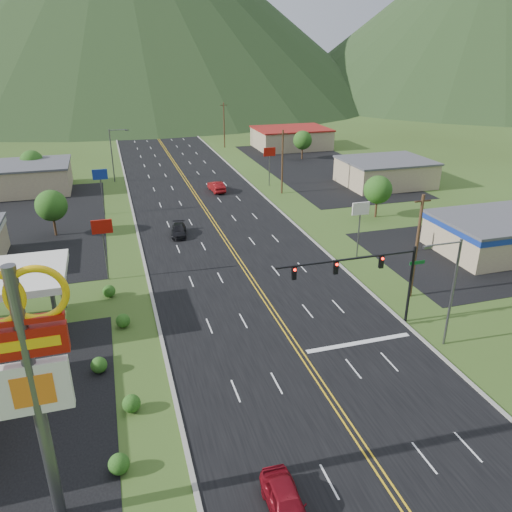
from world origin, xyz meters
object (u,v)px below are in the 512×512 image
object	(u,v)px
streetlight_east	(450,286)
streetlight_west	(113,152)
traffic_signal	(369,271)
gas_canopy	(1,279)
car_red_far	(216,187)
pylon_sign	(29,363)
car_dark_mid	(179,231)
car_red_near	(286,503)

from	to	relation	value
streetlight_east	streetlight_west	distance (m)	64.21
traffic_signal	gas_canopy	bearing A→B (deg)	164.30
car_red_far	traffic_signal	bearing A→B (deg)	89.13
streetlight_west	gas_canopy	bearing A→B (deg)	-102.13
pylon_sign	car_dark_mid	size ratio (longest dim) A/B	3.16
gas_canopy	car_red_near	distance (m)	28.51
traffic_signal	car_red_near	world-z (taller)	traffic_signal
pylon_sign	streetlight_west	world-z (taller)	pylon_sign
car_red_far	pylon_sign	bearing A→B (deg)	65.56
traffic_signal	streetlight_west	bearing A→B (deg)	107.97
pylon_sign	car_dark_mid	xyz separation A→B (m)	(11.79, 38.47, -8.66)
car_red_near	traffic_signal	bearing A→B (deg)	51.47
gas_canopy	streetlight_east	bearing A→B (deg)	-19.88
pylon_sign	gas_canopy	world-z (taller)	pylon_sign
pylon_sign	car_red_near	world-z (taller)	pylon_sign
streetlight_east	gas_canopy	distance (m)	35.28
pylon_sign	streetlight_east	world-z (taller)	pylon_sign
gas_canopy	car_red_far	bearing A→B (deg)	55.19
car_red_near	car_dark_mid	distance (m)	41.71
car_dark_mid	car_red_near	bearing A→B (deg)	-82.15
traffic_signal	car_red_far	size ratio (longest dim) A/B	2.61
car_red_far	gas_canopy	bearing A→B (deg)	50.69
pylon_sign	streetlight_east	xyz separation A→B (m)	(28.18, 8.00, -4.12)
streetlight_east	car_red_far	xyz separation A→B (m)	(-7.54, 48.87, -4.35)
streetlight_west	gas_canopy	distance (m)	49.10
streetlight_east	gas_canopy	size ratio (longest dim) A/B	0.90
traffic_signal	car_red_far	xyz separation A→B (m)	(-2.85, 44.88, -4.50)
pylon_sign	traffic_signal	xyz separation A→B (m)	(23.48, 12.00, -3.97)
streetlight_east	car_red_far	world-z (taller)	streetlight_east
streetlight_west	car_dark_mid	world-z (taller)	streetlight_west
pylon_sign	car_red_near	bearing A→B (deg)	-16.36
car_red_near	car_dark_mid	bearing A→B (deg)	89.72
traffic_signal	car_dark_mid	bearing A→B (deg)	113.83
streetlight_east	car_red_far	bearing A→B (deg)	98.77
traffic_signal	car_red_near	size ratio (longest dim) A/B	2.92
pylon_sign	gas_canopy	bearing A→B (deg)	104.04
gas_canopy	car_dark_mid	distance (m)	25.32
car_red_far	streetlight_east	bearing A→B (deg)	94.27
traffic_signal	streetlight_west	size ratio (longest dim) A/B	1.46
pylon_sign	car_red_far	xyz separation A→B (m)	(20.64, 56.87, -8.47)
streetlight_east	streetlight_west	world-z (taller)	same
streetlight_west	car_red_far	bearing A→B (deg)	-36.00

